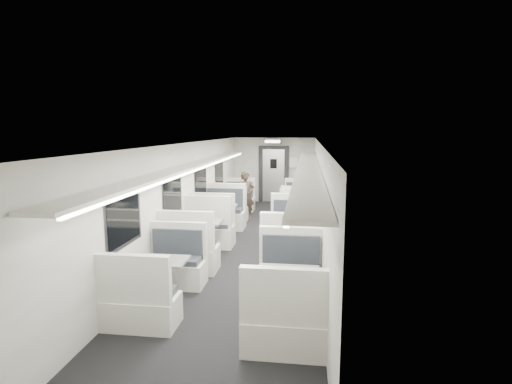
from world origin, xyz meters
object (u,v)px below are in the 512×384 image
(booth_right_b, at_px, (297,222))
(vestibule_door, at_px, (274,175))
(booth_left_a, at_px, (235,204))
(booth_left_d, at_px, (161,281))
(passenger, at_px, (246,196))
(booth_left_c, at_px, (200,238))
(booth_right_d, at_px, (288,295))
(exit_sign, at_px, (273,141))
(booth_right_c, at_px, (294,242))
(booth_left_b, at_px, (217,221))
(booth_right_a, at_px, (299,205))

(booth_right_b, relative_size, vestibule_door, 0.97)
(booth_right_b, bearing_deg, booth_left_a, 131.11)
(booth_left_d, xyz_separation_m, passenger, (0.42, 6.03, 0.37))
(booth_left_a, xyz_separation_m, passenger, (0.42, -0.55, 0.37))
(booth_left_c, xyz_separation_m, passenger, (0.42, 3.71, 0.32))
(booth_right_d, height_order, passenger, passenger)
(exit_sign, bearing_deg, booth_right_c, -80.92)
(booth_right_c, distance_m, exit_sign, 6.61)
(booth_left_d, height_order, booth_right_d, booth_right_d)
(booth_right_c, xyz_separation_m, vestibule_door, (-1.00, 6.75, 0.62))
(vestibule_door, bearing_deg, booth_left_d, -96.33)
(vestibule_door, bearing_deg, exit_sign, -90.00)
(passenger, bearing_deg, vestibule_door, 63.25)
(vestibule_door, relative_size, exit_sign, 3.39)
(passenger, height_order, exit_sign, exit_sign)
(booth_left_b, relative_size, booth_right_d, 1.09)
(booth_left_d, bearing_deg, booth_right_c, 48.65)
(booth_left_a, distance_m, vestibule_door, 2.73)
(booth_left_c, relative_size, passenger, 1.56)
(booth_right_b, bearing_deg, booth_right_d, -90.00)
(booth_left_a, xyz_separation_m, booth_right_c, (2.00, -4.30, 0.06))
(booth_left_a, distance_m, booth_left_d, 6.57)
(booth_right_d, height_order, exit_sign, exit_sign)
(booth_right_d, relative_size, vestibule_door, 1.01)
(booth_right_d, height_order, vestibule_door, vestibule_door)
(booth_right_a, xyz_separation_m, vestibule_door, (-1.00, 2.37, 0.68))
(booth_left_a, xyz_separation_m, booth_right_a, (2.00, 0.08, 0.00))
(booth_right_a, bearing_deg, booth_left_d, -106.75)
(booth_left_c, height_order, exit_sign, exit_sign)
(booth_left_c, bearing_deg, passenger, 83.59)
(booth_left_a, relative_size, booth_right_c, 0.86)
(exit_sign, bearing_deg, booth_left_d, -96.69)
(booth_right_d, bearing_deg, passenger, 103.98)
(booth_left_b, bearing_deg, booth_left_a, 90.00)
(booth_left_d, relative_size, booth_right_a, 1.00)
(passenger, bearing_deg, booth_right_b, -63.55)
(booth_left_a, bearing_deg, booth_right_b, -48.89)
(booth_left_a, distance_m, booth_right_d, 7.19)
(booth_right_c, xyz_separation_m, passenger, (-1.58, 3.75, 0.31))
(exit_sign, bearing_deg, vestibule_door, 90.00)
(booth_left_d, xyz_separation_m, booth_right_d, (2.00, -0.33, 0.01))
(booth_right_a, height_order, passenger, passenger)
(vestibule_door, height_order, exit_sign, exit_sign)
(booth_right_d, bearing_deg, booth_right_c, 90.00)
(booth_left_c, bearing_deg, booth_left_d, -90.00)
(booth_left_c, distance_m, exit_sign, 6.57)
(booth_right_a, xyz_separation_m, passenger, (-1.58, -0.62, 0.37))
(booth_left_c, height_order, booth_right_a, booth_left_c)
(booth_left_c, height_order, vestibule_door, vestibule_door)
(booth_left_a, distance_m, passenger, 0.78)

